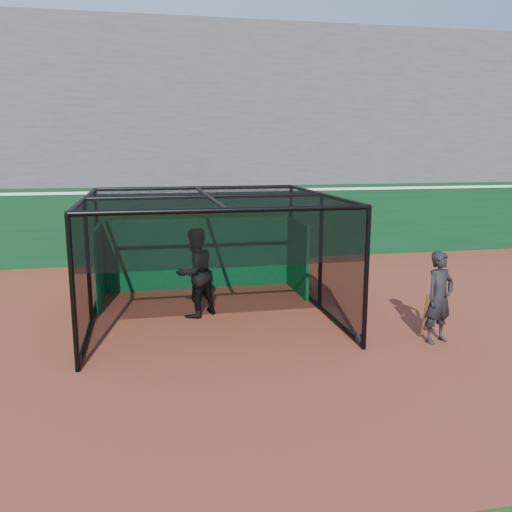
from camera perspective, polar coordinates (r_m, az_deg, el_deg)
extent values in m
plane|color=brown|center=(10.27, -2.51, -10.05)|extent=(120.00, 120.00, 0.00)
cube|color=#093317|center=(18.18, -6.85, 3.38)|extent=(50.00, 0.45, 2.50)
cube|color=white|center=(18.06, -6.94, 6.83)|extent=(50.00, 0.50, 0.08)
cube|color=#4C4C4F|center=(21.87, -7.92, 11.58)|extent=(50.00, 7.85, 7.75)
cube|color=#4C4C4F|center=(25.71, -8.77, 21.54)|extent=(50.00, 0.30, 1.20)
cube|color=#085428|center=(14.62, -6.09, 0.26)|extent=(5.06, 0.10, 1.90)
cylinder|color=black|center=(10.05, -18.14, -10.44)|extent=(0.08, 0.22, 0.22)
cylinder|color=black|center=(10.74, 10.85, -8.65)|extent=(0.08, 0.22, 0.22)
cylinder|color=black|center=(14.71, -16.11, -3.41)|extent=(0.08, 0.22, 0.22)
cylinder|color=black|center=(15.19, 3.79, -2.53)|extent=(0.08, 0.22, 0.22)
imported|color=black|center=(12.16, -6.43, -1.77)|extent=(1.23, 1.18, 2.00)
imported|color=black|center=(11.09, 18.74, -4.13)|extent=(0.76, 0.62, 1.80)
cylinder|color=#593819|center=(11.11, 17.37, -5.91)|extent=(0.15, 0.35, 0.91)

